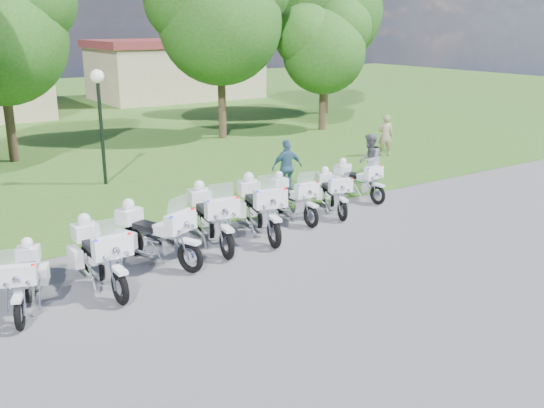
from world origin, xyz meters
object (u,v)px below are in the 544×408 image
motorcycle_2 (154,233)px  bystander_a (385,136)px  motorcycle_0 (25,278)px  motorcycle_5 (292,197)px  bystander_b (369,160)px  bystander_c (287,168)px  motorcycle_4 (259,206)px  motorcycle_7 (357,179)px  motorcycle_3 (211,216)px  lamp_post (99,98)px  motorcycle_6 (332,191)px  motorcycle_1 (99,254)px

motorcycle_2 → bystander_a: 13.55m
motorcycle_0 → motorcycle_5: bearing=-147.2°
motorcycle_0 → motorcycle_2: 3.05m
bystander_a → bystander_b: (-3.84, -3.24, 0.05)m
motorcycle_0 → bystander_c: bystander_c is taller
motorcycle_4 → motorcycle_7: size_ratio=1.23×
motorcycle_0 → motorcycle_3: (4.55, 1.12, 0.12)m
motorcycle_2 → motorcycle_4: size_ratio=0.91×
motorcycle_2 → lamp_post: lamp_post is taller
motorcycle_7 → lamp_post: (-5.92, 5.95, 2.30)m
motorcycle_3 → motorcycle_6: motorcycle_3 is taller
motorcycle_1 → bystander_b: size_ratio=1.41×
motorcycle_1 → motorcycle_6: 7.35m
motorcycle_1 → bystander_a: bearing=-157.9°
motorcycle_3 → bystander_a: 11.95m
motorcycle_2 → motorcycle_4: motorcycle_4 is taller
motorcycle_4 → bystander_c: bearing=-123.0°
motorcycle_5 → bystander_a: bearing=-147.8°
motorcycle_3 → motorcycle_4: (1.39, -0.00, 0.01)m
lamp_post → bystander_a: bearing=-9.9°
motorcycle_7 → bystander_a: bearing=-145.0°
motorcycle_7 → bystander_b: size_ratio=1.18×
motorcycle_4 → lamp_post: bearing=-64.2°
bystander_c → motorcycle_7: bearing=146.2°
motorcycle_1 → lamp_post: lamp_post is taller
motorcycle_1 → motorcycle_6: size_ratio=1.21×
motorcycle_3 → bystander_b: 7.19m
motorcycle_3 → bystander_c: (4.11, 2.62, 0.15)m
motorcycle_6 → motorcycle_7: motorcycle_6 is taller
motorcycle_4 → motorcycle_5: bearing=-145.6°
bystander_b → bystander_c: bystander_b is taller
motorcycle_0 → bystander_a: 16.56m
bystander_a → motorcycle_0: bearing=54.6°
motorcycle_0 → motorcycle_4: motorcycle_4 is taller
motorcycle_1 → motorcycle_7: bearing=-168.5°
motorcycle_7 → motorcycle_3: bearing=7.6°
motorcycle_5 → motorcycle_6: 1.33m
motorcycle_4 → lamp_post: size_ratio=0.68×
motorcycle_1 → motorcycle_3: 3.19m
motorcycle_4 → motorcycle_5: size_ratio=1.18×
motorcycle_1 → lamp_post: bearing=-111.2°
motorcycle_0 → motorcycle_5: (7.39, 1.68, 0.01)m
motorcycle_1 → motorcycle_2: motorcycle_2 is taller
motorcycle_2 → motorcycle_7: bearing=169.1°
lamp_post → motorcycle_1: bearing=-109.5°
motorcycle_6 → motorcycle_4: bearing=29.1°
motorcycle_1 → bystander_c: (7.17, 3.55, 0.18)m
motorcycle_4 → motorcycle_6: bearing=-157.5°
bystander_b → motorcycle_3: bearing=-26.1°
motorcycle_1 → motorcycle_5: 6.08m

